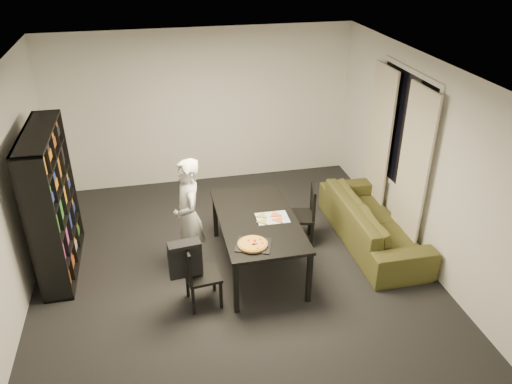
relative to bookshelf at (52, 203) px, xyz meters
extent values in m
cube|color=black|center=(2.16, -0.60, -0.95)|extent=(5.00, 5.50, 0.01)
cube|color=white|center=(2.16, -0.60, 1.65)|extent=(5.00, 5.50, 0.01)
cube|color=white|center=(2.16, 2.15, 0.35)|extent=(5.00, 0.01, 2.60)
cube|color=white|center=(2.16, -3.35, 0.35)|extent=(5.00, 0.01, 2.60)
cube|color=white|center=(-0.34, -0.60, 0.35)|extent=(0.01, 5.50, 2.60)
cube|color=white|center=(4.66, -0.60, 0.35)|extent=(0.01, 5.50, 2.60)
cube|color=black|center=(4.64, 0.00, 0.55)|extent=(0.02, 1.40, 1.60)
cube|color=white|center=(4.64, 0.00, 0.55)|extent=(0.03, 1.52, 1.72)
cube|color=beige|center=(4.56, -0.52, 0.20)|extent=(0.03, 0.70, 2.25)
cube|color=beige|center=(4.56, 0.52, 0.20)|extent=(0.03, 0.70, 2.25)
cube|color=black|center=(0.00, 0.00, 0.00)|extent=(0.35, 1.50, 1.90)
cube|color=black|center=(2.48, -0.54, -0.25)|extent=(0.96, 1.74, 0.04)
cube|color=black|center=(2.05, -1.36, -0.61)|extent=(0.06, 0.06, 0.68)
cube|color=black|center=(2.92, -1.36, -0.61)|extent=(0.06, 0.06, 0.68)
cube|color=black|center=(2.05, 0.28, -0.61)|extent=(0.06, 0.06, 0.68)
cube|color=black|center=(2.92, 0.28, -0.61)|extent=(0.06, 0.06, 0.68)
cube|color=black|center=(1.71, -1.11, -0.56)|extent=(0.42, 0.42, 0.04)
cube|color=black|center=(1.53, -1.13, -0.34)|extent=(0.08, 0.38, 0.41)
cube|color=black|center=(1.53, -1.13, -0.15)|extent=(0.07, 0.36, 0.05)
cube|color=black|center=(1.89, -1.25, -0.76)|extent=(0.04, 0.04, 0.37)
cube|color=black|center=(1.85, -0.93, -0.76)|extent=(0.04, 0.04, 0.37)
cube|color=black|center=(1.56, -1.29, -0.76)|extent=(0.04, 0.04, 0.37)
cube|color=black|center=(1.52, -0.97, -0.76)|extent=(0.04, 0.04, 0.37)
cube|color=black|center=(3.17, -0.11, -0.54)|extent=(0.48, 0.48, 0.04)
cube|color=black|center=(3.35, -0.15, -0.31)|extent=(0.13, 0.40, 0.43)
cube|color=black|center=(3.35, -0.15, -0.11)|extent=(0.11, 0.38, 0.05)
cube|color=black|center=(3.04, 0.10, -0.75)|extent=(0.04, 0.04, 0.39)
cube|color=black|center=(2.96, -0.24, -0.75)|extent=(0.04, 0.04, 0.39)
cube|color=black|center=(3.38, 0.02, -0.75)|extent=(0.04, 0.04, 0.39)
cube|color=black|center=(3.30, -0.31, -0.75)|extent=(0.04, 0.04, 0.39)
cube|color=black|center=(1.52, -1.13, -0.31)|extent=(0.39, 0.11, 0.41)
cube|color=black|center=(1.52, -1.13, -0.09)|extent=(0.38, 0.20, 0.05)
imported|color=silver|center=(1.63, -0.37, -0.18)|extent=(0.43, 0.60, 1.54)
cube|color=black|center=(2.31, -1.11, -0.22)|extent=(0.48, 0.44, 0.01)
cylinder|color=olive|center=(2.30, -1.12, -0.20)|extent=(0.35, 0.35, 0.02)
cylinder|color=yellow|center=(2.30, -1.12, -0.19)|extent=(0.31, 0.31, 0.01)
cube|color=white|center=(2.67, -0.57, -0.22)|extent=(0.41, 0.31, 0.01)
imported|color=#393A17|center=(4.19, -0.32, -0.64)|extent=(0.84, 2.16, 0.63)
camera|label=1|loc=(1.31, -5.77, 3.05)|focal=35.00mm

